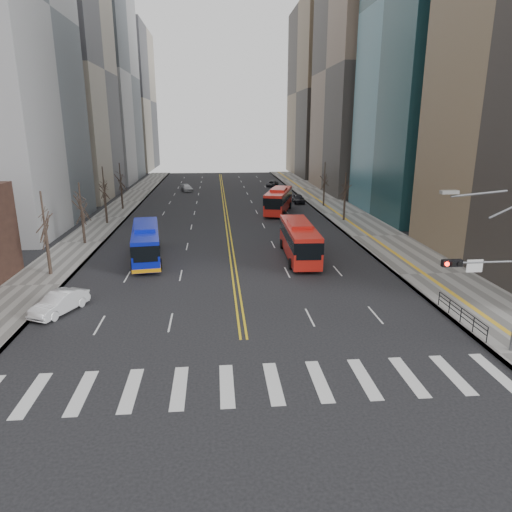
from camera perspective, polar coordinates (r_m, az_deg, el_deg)
ground at (r=23.90m, az=-0.73°, el=-15.73°), size 220.00×220.00×0.00m
sidewalk_right at (r=69.15m, az=10.97°, el=5.22°), size 7.00×130.00×0.15m
sidewalk_left at (r=68.14m, az=-17.79°, el=4.59°), size 5.00×130.00×0.15m
crosswalk at (r=23.90m, az=-0.73°, el=-15.72°), size 26.70×4.00×0.01m
centerline at (r=76.35m, az=-3.94°, el=6.40°), size 0.55×100.00×0.01m
office_towers at (r=89.55m, az=-4.39°, el=23.15°), size 83.00×134.00×58.00m
signal_mast at (r=28.11m, az=28.12°, el=-1.89°), size 5.37×0.37×9.39m
pedestrian_railing at (r=32.85m, az=24.26°, el=-6.47°), size 0.06×6.06×1.02m
street_trees at (r=55.67m, az=-11.01°, el=7.69°), size 35.20×47.20×7.60m
blue_bus at (r=45.60m, az=-13.60°, el=1.79°), size 3.99×11.80×3.38m
red_bus_near at (r=44.83m, az=5.43°, el=2.22°), size 3.14×11.40×3.59m
red_bus_far at (r=69.09m, az=2.84°, el=7.12°), size 5.80×11.84×3.65m
car_white at (r=34.63m, az=-23.36°, el=-5.38°), size 3.32×4.75×1.49m
car_dark_mid at (r=78.18m, az=5.30°, el=7.15°), size 1.83×4.40×1.49m
car_silver at (r=93.31m, az=-8.65°, el=8.39°), size 3.00×4.84×1.31m
car_dark_far at (r=99.98m, az=2.02°, el=9.01°), size 3.29×4.59×1.16m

